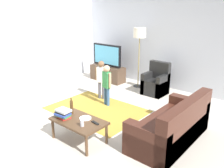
{
  "coord_description": "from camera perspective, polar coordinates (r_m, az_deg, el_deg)",
  "views": [
    {
      "loc": [
        3.43,
        -3.46,
        2.4
      ],
      "look_at": [
        0.0,
        0.6,
        0.65
      ],
      "focal_mm": 38.56,
      "sensor_mm": 36.0,
      "label": 1
    }
  ],
  "objects": [
    {
      "name": "ground",
      "position": [
        5.43,
        -4.13,
        -8.06
      ],
      "size": [
        7.8,
        7.8,
        0.0
      ],
      "primitive_type": "plane",
      "color": "beige"
    },
    {
      "name": "tv_stand",
      "position": [
        7.96,
        -1.07,
        2.51
      ],
      "size": [
        1.2,
        0.44,
        0.5
      ],
      "color": "#4C3828",
      "rests_on": "ground"
    },
    {
      "name": "bottle",
      "position": [
        4.65,
        -9.57,
        -5.41
      ],
      "size": [
        0.06,
        0.06,
        0.32
      ],
      "color": "#4C3319",
      "rests_on": "coffee_table"
    },
    {
      "name": "wall_back",
      "position": [
        7.39,
        12.28,
        9.65
      ],
      "size": [
        6.0,
        0.12,
        2.7
      ],
      "primitive_type": "cube",
      "color": "silver",
      "rests_on": "ground"
    },
    {
      "name": "tv_remote",
      "position": [
        4.29,
        -4.0,
        -9.17
      ],
      "size": [
        0.18,
        0.07,
        0.02
      ],
      "primitive_type": "cube",
      "rotation": [
        0.0,
        0.0,
        -0.15
      ],
      "color": "black",
      "rests_on": "coffee_table"
    },
    {
      "name": "child_near_tv",
      "position": [
        6.3,
        -2.55,
        1.83
      ],
      "size": [
        0.33,
        0.19,
        1.03
      ],
      "color": "#4C4C59",
      "rests_on": "ground"
    },
    {
      "name": "plate",
      "position": [
        4.47,
        -6.33,
        -8.04
      ],
      "size": [
        0.22,
        0.22,
        0.02
      ],
      "color": "white",
      "rests_on": "coffee_table"
    },
    {
      "name": "child_center",
      "position": [
        5.88,
        -1.28,
        0.59
      ],
      "size": [
        0.33,
        0.17,
        1.02
      ],
      "color": "#33598C",
      "rests_on": "ground"
    },
    {
      "name": "book_stack",
      "position": [
        4.53,
        -11.51,
        -6.89
      ],
      "size": [
        0.28,
        0.24,
        0.16
      ],
      "color": "red",
      "rests_on": "coffee_table"
    },
    {
      "name": "wall_left",
      "position": [
        7.37,
        -21.57,
        8.79
      ],
      "size": [
        0.12,
        6.0,
        2.7
      ],
      "primitive_type": "cube",
      "color": "silver",
      "rests_on": "ground"
    },
    {
      "name": "armchair",
      "position": [
        6.88,
        10.44,
        0.13
      ],
      "size": [
        0.6,
        0.6,
        0.9
      ],
      "color": "black",
      "rests_on": "ground"
    },
    {
      "name": "soda_can",
      "position": [
        4.19,
        -7.13,
        -9.17
      ],
      "size": [
        0.07,
        0.07,
        0.12
      ],
      "primitive_type": "cylinder",
      "color": "silver",
      "rests_on": "coffee_table"
    },
    {
      "name": "tv",
      "position": [
        7.8,
        -1.2,
        6.76
      ],
      "size": [
        1.1,
        0.28,
        0.71
      ],
      "color": "black",
      "rests_on": "tv_stand"
    },
    {
      "name": "couch",
      "position": [
        4.56,
        14.48,
        -9.99
      ],
      "size": [
        0.8,
        1.8,
        0.86
      ],
      "color": "#472319",
      "rests_on": "ground"
    },
    {
      "name": "coffee_table",
      "position": [
        4.46,
        -7.89,
        -9.01
      ],
      "size": [
        1.0,
        0.6,
        0.42
      ],
      "color": "#513823",
      "rests_on": "ground"
    },
    {
      "name": "area_rug",
      "position": [
        5.83,
        -3.71,
        -6.05
      ],
      "size": [
        2.2,
        1.6,
        0.01
      ],
      "primitive_type": "cube",
      "color": "#B28C33",
      "rests_on": "ground"
    },
    {
      "name": "floor_lamp",
      "position": [
        7.15,
        6.57,
        11.25
      ],
      "size": [
        0.36,
        0.36,
        1.78
      ],
      "color": "#262626",
      "rests_on": "ground"
    }
  ]
}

